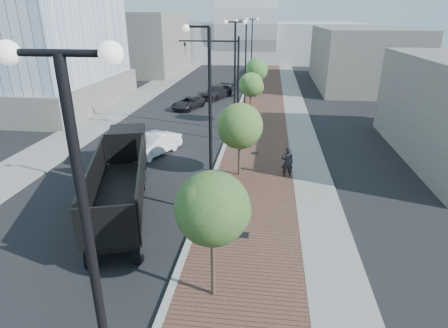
# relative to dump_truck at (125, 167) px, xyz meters

# --- Properties ---
(sidewalk) EXTENTS (7.00, 140.00, 0.12)m
(sidewalk) POSITION_rel_dump_truck_xyz_m (8.40, 27.52, -1.25)
(sidewalk) COLOR #4C2D23
(sidewalk) RESTS_ON ground
(concrete_strip) EXTENTS (2.40, 140.00, 0.13)m
(concrete_strip) POSITION_rel_dump_truck_xyz_m (11.10, 27.52, -1.25)
(concrete_strip) COLOR slate
(concrete_strip) RESTS_ON ground
(curb) EXTENTS (0.30, 140.00, 0.14)m
(curb) POSITION_rel_dump_truck_xyz_m (4.90, 27.52, -1.24)
(curb) COLOR gray
(curb) RESTS_ON ground
(west_sidewalk) EXTENTS (4.00, 140.00, 0.12)m
(west_sidewalk) POSITION_rel_dump_truck_xyz_m (-8.10, 27.52, -1.25)
(west_sidewalk) COLOR slate
(west_sidewalk) RESTS_ON ground
(dump_truck) EXTENTS (6.00, 13.38, 3.11)m
(dump_truck) POSITION_rel_dump_truck_xyz_m (0.00, 0.00, 0.00)
(dump_truck) COLOR black
(dump_truck) RESTS_ON ground
(white_sedan) EXTENTS (3.47, 5.02, 1.57)m
(white_sedan) POSITION_rel_dump_truck_xyz_m (-0.06, 5.65, -0.53)
(white_sedan) COLOR silver
(white_sedan) RESTS_ON ground
(dark_car_mid) EXTENTS (3.48, 5.00, 1.27)m
(dark_car_mid) POSITION_rel_dump_truck_xyz_m (-0.62, 20.12, -0.68)
(dark_car_mid) COLOR black
(dark_car_mid) RESTS_ON ground
(dark_car_far) EXTENTS (3.97, 5.64, 1.52)m
(dark_car_far) POSITION_rel_dump_truck_xyz_m (1.72, 26.12, -0.55)
(dark_car_far) COLOR black
(dark_car_far) RESTS_ON ground
(pedestrian) EXTENTS (0.80, 0.58, 2.06)m
(pedestrian) POSITION_rel_dump_truck_xyz_m (9.51, 2.61, -0.28)
(pedestrian) COLOR black
(pedestrian) RESTS_ON ground
(streetlight_0) EXTENTS (1.72, 0.56, 9.28)m
(streetlight_0) POSITION_rel_dump_truck_xyz_m (5.50, -14.48, 3.51)
(streetlight_0) COLOR black
(streetlight_0) RESTS_ON ground
(streetlight_1) EXTENTS (1.44, 0.56, 9.21)m
(streetlight_1) POSITION_rel_dump_truck_xyz_m (5.39, -2.48, 3.03)
(streetlight_1) COLOR black
(streetlight_1) RESTS_ON ground
(streetlight_2) EXTENTS (1.72, 0.56, 9.28)m
(streetlight_2) POSITION_rel_dump_truck_xyz_m (5.50, 9.52, 3.51)
(streetlight_2) COLOR black
(streetlight_2) RESTS_ON ground
(streetlight_3) EXTENTS (1.44, 0.56, 9.21)m
(streetlight_3) POSITION_rel_dump_truck_xyz_m (5.39, 21.52, 3.03)
(streetlight_3) COLOR black
(streetlight_3) RESTS_ON ground
(streetlight_4) EXTENTS (1.72, 0.56, 9.28)m
(streetlight_4) POSITION_rel_dump_truck_xyz_m (5.50, 33.52, 3.51)
(streetlight_4) COLOR black
(streetlight_4) RESTS_ON ground
(traffic_mast) EXTENTS (5.09, 0.20, 8.00)m
(traffic_mast) POSITION_rel_dump_truck_xyz_m (4.60, 12.52, 3.67)
(traffic_mast) COLOR black
(traffic_mast) RESTS_ON ground
(tree_0) EXTENTS (2.56, 2.54, 4.92)m
(tree_0) POSITION_rel_dump_truck_xyz_m (6.55, -8.45, 2.33)
(tree_0) COLOR #382619
(tree_0) RESTS_ON ground
(tree_1) EXTENTS (2.81, 2.81, 4.72)m
(tree_1) POSITION_rel_dump_truck_xyz_m (6.55, 2.55, 2.00)
(tree_1) COLOR #382619
(tree_1) RESTS_ON ground
(tree_2) EXTENTS (2.26, 2.19, 4.84)m
(tree_2) POSITION_rel_dump_truck_xyz_m (6.55, 14.55, 2.42)
(tree_2) COLOR #382619
(tree_2) RESTS_ON ground
(tree_3) EXTENTS (2.74, 2.74, 4.84)m
(tree_3) POSITION_rel_dump_truck_xyz_m (6.55, 26.55, 2.14)
(tree_3) COLOR #382619
(tree_3) RESTS_ON ground
(tower_podium) EXTENTS (19.00, 19.00, 3.00)m
(tower_podium) POSITION_rel_dump_truck_xyz_m (-19.10, 19.52, 0.19)
(tower_podium) COLOR #605D57
(tower_podium) RESTS_ON ground
(convention_center) EXTENTS (50.00, 30.00, 50.00)m
(convention_center) POSITION_rel_dump_truck_xyz_m (2.90, 72.52, 4.69)
(convention_center) COLOR #AFB3BA
(convention_center) RESTS_ON ground
(commercial_block_nw) EXTENTS (14.00, 20.00, 10.00)m
(commercial_block_nw) POSITION_rel_dump_truck_xyz_m (-15.10, 47.52, 3.69)
(commercial_block_nw) COLOR #65615B
(commercial_block_nw) RESTS_ON ground
(commercial_block_ne) EXTENTS (12.00, 22.00, 8.00)m
(commercial_block_ne) POSITION_rel_dump_truck_xyz_m (20.90, 37.52, 2.69)
(commercial_block_ne) COLOR #5E5B55
(commercial_block_ne) RESTS_ON ground
(utility_cover_1) EXTENTS (0.50, 0.50, 0.02)m
(utility_cover_1) POSITION_rel_dump_truck_xyz_m (7.30, -4.48, -1.18)
(utility_cover_1) COLOR black
(utility_cover_1) RESTS_ON sidewalk
(utility_cover_2) EXTENTS (0.50, 0.50, 0.02)m
(utility_cover_2) POSITION_rel_dump_truck_xyz_m (7.30, 6.52, -1.18)
(utility_cover_2) COLOR black
(utility_cover_2) RESTS_ON sidewalk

